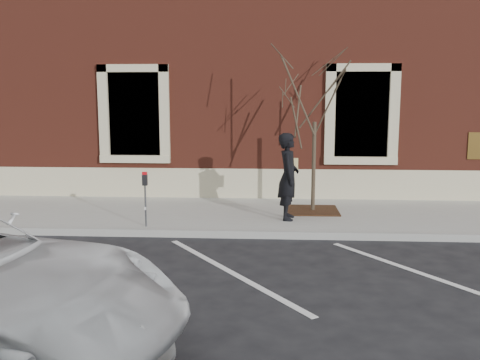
{
  "coord_description": "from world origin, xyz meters",
  "views": [
    {
      "loc": [
        0.68,
        -10.66,
        2.87
      ],
      "look_at": [
        0.0,
        0.6,
        1.1
      ],
      "focal_mm": 40.0,
      "sensor_mm": 36.0,
      "label": 1
    }
  ],
  "objects": [
    {
      "name": "ground",
      "position": [
        0.0,
        0.0,
        0.0
      ],
      "size": [
        120.0,
        120.0,
        0.0
      ],
      "primitive_type": "plane",
      "color": "#28282B",
      "rests_on": "ground"
    },
    {
      "name": "sidewalk_near",
      "position": [
        0.0,
        1.75,
        0.07
      ],
      "size": [
        40.0,
        3.5,
        0.15
      ],
      "primitive_type": "cube",
      "color": "#B0AEA5",
      "rests_on": "ground"
    },
    {
      "name": "curb_near",
      "position": [
        0.0,
        -0.05,
        0.07
      ],
      "size": [
        40.0,
        0.12,
        0.15
      ],
      "primitive_type": "cube",
      "color": "#9E9E99",
      "rests_on": "ground"
    },
    {
      "name": "parking_stripes",
      "position": [
        0.0,
        -2.2,
        0.0
      ],
      "size": [
        28.0,
        4.4,
        0.01
      ],
      "primitive_type": null,
      "color": "silver",
      "rests_on": "ground"
    },
    {
      "name": "building_civic",
      "position": [
        0.0,
        7.74,
        4.0
      ],
      "size": [
        40.0,
        8.62,
        8.0
      ],
      "color": "maroon",
      "rests_on": "ground"
    },
    {
      "name": "man",
      "position": [
        1.05,
        1.07,
        1.11
      ],
      "size": [
        0.49,
        0.72,
        1.93
      ],
      "primitive_type": "imported",
      "rotation": [
        0.0,
        0.0,
        1.52
      ],
      "color": "black",
      "rests_on": "sidewalk_near"
    },
    {
      "name": "parking_meter",
      "position": [
        -1.96,
        0.2,
        0.96
      ],
      "size": [
        0.11,
        0.08,
        1.16
      ],
      "rotation": [
        0.0,
        0.0,
        0.3
      ],
      "color": "#595B60",
      "rests_on": "sidewalk_near"
    },
    {
      "name": "tree_grate",
      "position": [
        1.67,
        1.96,
        0.17
      ],
      "size": [
        1.21,
        1.21,
        0.03
      ],
      "primitive_type": "cube",
      "color": "#432215",
      "rests_on": "sidewalk_near"
    },
    {
      "name": "sapling",
      "position": [
        1.67,
        1.96,
        2.86
      ],
      "size": [
        2.32,
        2.32,
        3.87
      ],
      "color": "#3D3525",
      "rests_on": "sidewalk_near"
    }
  ]
}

